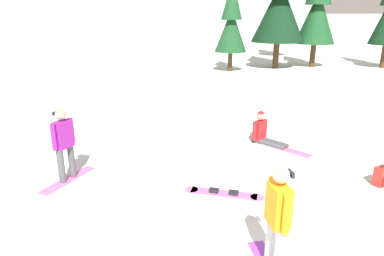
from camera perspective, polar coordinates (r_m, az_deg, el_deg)
snowboarder_foreground at (r=5.29m, az=13.62°, el=-14.19°), size 0.38×1.49×1.74m
snowboarder_midground at (r=8.39m, az=-19.99°, el=-2.42°), size 1.07×1.45×1.71m
snowboarder_background at (r=10.54m, az=11.69°, el=-0.75°), size 1.40×1.61×0.96m
loose_snowboard_far_spare at (r=7.69m, az=5.14°, el=-10.44°), size 1.70×0.87×0.09m
backpack_red at (r=8.98m, az=28.30°, el=-6.93°), size 0.37×0.34×0.47m
pine_tree_twin at (r=24.70m, az=14.04°, el=19.38°), size 3.44×3.44×7.95m
pine_tree_leaning at (r=22.97m, az=6.39°, el=16.68°), size 2.00×2.00×5.61m
pine_tree_tall at (r=31.91m, az=13.70°, el=17.42°), size 2.39×2.39×6.27m
pine_tree_broad at (r=26.02m, az=19.68°, el=17.90°), size 2.62×2.62×7.21m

